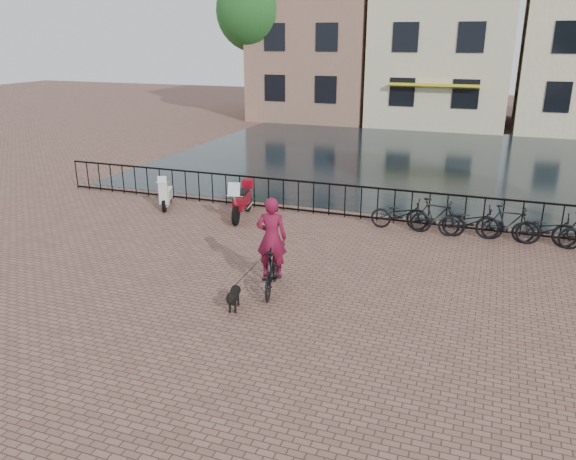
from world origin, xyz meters
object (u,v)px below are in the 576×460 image
(dog, at_px, (234,298))
(scooter, at_px, (166,189))
(cyclist, at_px, (272,251))
(motorcycle, at_px, (242,197))

(dog, height_order, scooter, scooter)
(cyclist, distance_m, scooter, 7.25)
(cyclist, height_order, motorcycle, cyclist)
(dog, relative_size, motorcycle, 0.41)
(dog, bearing_deg, motorcycle, 98.03)
(cyclist, bearing_deg, motorcycle, -71.78)
(dog, bearing_deg, cyclist, 54.17)
(scooter, bearing_deg, cyclist, -62.92)
(motorcycle, xyz_separation_m, scooter, (-2.75, 0.17, -0.07))
(cyclist, bearing_deg, scooter, -53.70)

